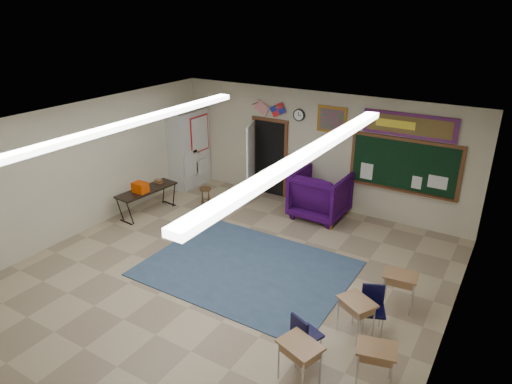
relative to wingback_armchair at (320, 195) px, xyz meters
The scene contains 24 objects.
floor 3.91m from the wingback_armchair, 96.23° to the right, with size 9.00×9.00×0.00m, color tan.
back_wall 1.20m from the wingback_armchair, 122.62° to the left, with size 8.00×0.04×3.00m, color beige.
left_wall 5.93m from the wingback_armchair, 138.98° to the right, with size 0.04×9.00×3.00m, color beige.
right_wall 5.33m from the wingback_armchair, 47.04° to the right, with size 0.04×9.00×3.00m, color beige.
ceiling 4.56m from the wingback_armchair, 96.23° to the right, with size 8.00×9.00×0.04m, color silver.
area_rug 3.11m from the wingback_armchair, 94.12° to the right, with size 4.00×3.00×0.02m, color #374C6A.
fluorescent_strips 4.53m from the wingback_armchair, 96.23° to the right, with size 3.86×6.00×0.10m, color white, non-canonical shape.
doorway 2.04m from the wingback_armchair, 165.23° to the left, with size 1.10×0.89×2.16m.
chalkboard 2.08m from the wingback_armchair, 19.12° to the left, with size 2.55×0.14×1.30m.
bulletin_board 2.65m from the wingback_armchair, 19.24° to the left, with size 2.10×0.05×0.55m.
framed_art_print 1.87m from the wingback_armchair, 96.38° to the left, with size 0.75×0.05×0.65m.
wall_clock 2.11m from the wingback_armchair, 147.33° to the left, with size 0.32×0.05×0.32m.
wall_flags 2.69m from the wingback_armchair, 161.88° to the left, with size 1.16×0.06×0.70m, color red, non-canonical shape.
storage_cabinet 4.16m from the wingback_armchair, behind, with size 0.59×1.25×2.20m.
wingback_armchair is the anchor object (origin of this frame).
student_chair_reading 0.56m from the wingback_armchair, 150.32° to the right, with size 0.35×0.35×0.70m, color black, non-canonical shape.
student_chair_desk_a 5.03m from the wingback_armchair, 67.95° to the right, with size 0.40×0.40×0.79m, color black, non-canonical shape.
student_chair_desk_b 4.40m from the wingback_armchair, 54.72° to the right, with size 0.40×0.40×0.80m, color black, non-canonical shape.
student_desk_front_left 4.47m from the wingback_armchair, 58.43° to the right, with size 0.69×0.63×0.67m.
student_desk_front_right 3.84m from the wingback_armchair, 44.74° to the right, with size 0.61×0.49×0.68m.
student_desk_back_left 5.56m from the wingback_armchair, 68.70° to the right, with size 0.68×0.59×0.69m.
student_desk_back_right 5.50m from the wingback_armchair, 57.82° to the right, with size 0.63×0.53×0.65m.
folding_table 4.36m from the wingback_armchair, 150.70° to the right, with size 0.69×1.65×0.92m.
wooden_stool 2.98m from the wingback_armchair, 158.88° to the right, with size 0.31×0.31×0.54m.
Camera 1 is at (4.51, -5.87, 5.01)m, focal length 32.00 mm.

